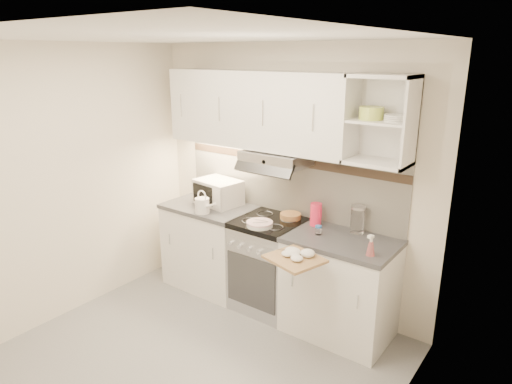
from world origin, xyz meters
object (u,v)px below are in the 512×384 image
Objects in this scene: spray_bottle at (371,247)px; electric_range at (269,264)px; cutting_board at (295,259)px; plate_stack at (260,224)px; pink_pitcher at (316,214)px; watering_can at (203,205)px; glass_jar at (357,219)px; microwave at (218,192)px.

electric_range is at bearing -171.84° from spray_bottle.
electric_range reaches higher than cutting_board.
plate_stack is 1.15× the size of pink_pitcher.
plate_stack is at bearing 9.05° from watering_can.
plate_stack reaches higher than electric_range.
glass_jar reaches higher than cutting_board.
glass_jar is at bearing 21.94° from watering_can.
pink_pitcher is at bearing 121.94° from cutting_board.
cutting_board is (1.31, -0.61, -0.16)m from microwave.
watering_can reaches higher than electric_range.
cutting_board is (-0.19, -0.72, -0.15)m from glass_jar.
glass_jar reaches higher than electric_range.
cutting_board is at bearing -40.96° from electric_range.
electric_range is at bearing -165.73° from glass_jar.
microwave is 2.06× the size of plate_stack.
plate_stack is (0.02, -0.18, 0.47)m from electric_range.
cutting_board is at bearing -30.29° from plate_stack.
microwave reaches higher than watering_can.
watering_can is 1.11m from pink_pitcher.
watering_can is at bearing -161.10° from spray_bottle.
microwave is 0.32m from watering_can.
spray_bottle is (0.66, -0.32, -0.03)m from pink_pitcher.
watering_can is at bearing -149.12° from pink_pitcher.
spray_bottle is (0.28, -0.37, -0.05)m from glass_jar.
plate_stack is 0.68m from cutting_board.
glass_jar is (1.43, 0.42, 0.04)m from watering_can.
electric_range is at bearing 0.59° from microwave.
glass_jar is (0.77, 0.38, 0.10)m from plate_stack.
pink_pitcher is at bearing 24.87° from watering_can.
glass_jar is 1.34× the size of spray_bottle.
watering_can is 0.66m from plate_stack.
plate_stack reaches higher than cutting_board.
watering_can is 1.15× the size of plate_stack.
watering_can is at bearing -176.44° from plate_stack.
microwave reaches higher than electric_range.
pink_pitcher reaches higher than plate_stack.
plate_stack is at bearing 165.69° from cutting_board.
watering_can reaches higher than pink_pitcher.
electric_range is at bearing 24.55° from watering_can.
spray_bottle is at bearing -0.54° from microwave.
electric_range is 0.92m from microwave.
pink_pitcher reaches higher than spray_bottle.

